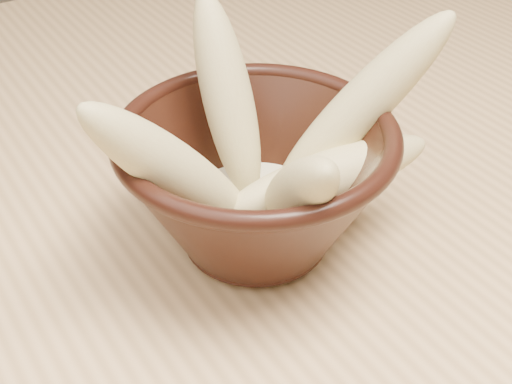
# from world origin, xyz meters

# --- Properties ---
(table) EXTENTS (1.20, 0.80, 0.75)m
(table) POSITION_xyz_m (0.00, 0.00, 0.67)
(table) COLOR #E1B47B
(table) RESTS_ON ground
(bowl) EXTENTS (0.18, 0.18, 0.10)m
(bowl) POSITION_xyz_m (-0.09, -0.12, 0.81)
(bowl) COLOR black
(bowl) RESTS_ON table
(milk_puddle) EXTENTS (0.10, 0.10, 0.01)m
(milk_puddle) POSITION_xyz_m (-0.09, -0.12, 0.78)
(milk_puddle) COLOR #FCF5CB
(milk_puddle) RESTS_ON bowl
(banana_upright) EXTENTS (0.04, 0.09, 0.13)m
(banana_upright) POSITION_xyz_m (-0.08, -0.08, 0.85)
(banana_upright) COLOR tan
(banana_upright) RESTS_ON bowl
(banana_left) EXTENTS (0.12, 0.05, 0.13)m
(banana_left) POSITION_xyz_m (-0.15, -0.12, 0.84)
(banana_left) COLOR tan
(banana_left) RESTS_ON bowl
(banana_right) EXTENTS (0.13, 0.07, 0.14)m
(banana_right) POSITION_xyz_m (-0.02, -0.13, 0.84)
(banana_right) COLOR tan
(banana_right) RESTS_ON bowl
(banana_across) EXTENTS (0.15, 0.06, 0.05)m
(banana_across) POSITION_xyz_m (-0.05, -0.14, 0.81)
(banana_across) COLOR tan
(banana_across) RESTS_ON bowl
(banana_front) EXTENTS (0.06, 0.11, 0.11)m
(banana_front) POSITION_xyz_m (-0.09, -0.17, 0.83)
(banana_front) COLOR tan
(banana_front) RESTS_ON bowl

